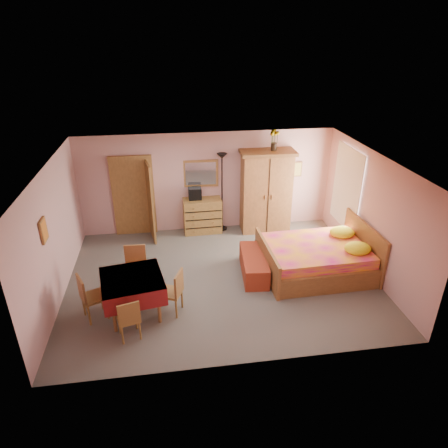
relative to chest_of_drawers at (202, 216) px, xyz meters
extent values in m
plane|color=#646058|center=(0.17, -2.29, -0.46)|extent=(6.50, 6.50, 0.00)
plane|color=brown|center=(0.17, -2.29, 2.14)|extent=(6.50, 6.50, 0.00)
cube|color=#C6918F|center=(0.17, 0.21, 0.84)|extent=(6.50, 0.10, 2.60)
cube|color=#C6918F|center=(0.17, -4.79, 0.84)|extent=(6.50, 0.10, 2.60)
cube|color=#C6918F|center=(-3.08, -2.29, 0.84)|extent=(0.10, 5.00, 2.60)
cube|color=#C6918F|center=(3.42, -2.29, 0.84)|extent=(0.10, 5.00, 2.60)
cube|color=#9E6B35|center=(-1.73, 0.18, 0.56)|extent=(1.06, 0.12, 2.15)
cube|color=white|center=(3.38, -1.09, 0.99)|extent=(0.08, 1.40, 1.95)
cube|color=orange|center=(-3.05, -2.89, 1.24)|extent=(0.04, 0.32, 0.42)
cube|color=#D8BF59|center=(2.52, 0.18, 1.09)|extent=(0.30, 0.04, 0.40)
cube|color=olive|center=(0.00, 0.00, 0.00)|extent=(0.99, 0.51, 0.92)
cube|color=silver|center=(0.00, 0.21, 1.09)|extent=(0.90, 0.10, 0.71)
cube|color=black|center=(-0.17, 0.04, 0.61)|extent=(0.33, 0.24, 0.30)
cube|color=black|center=(0.53, 0.07, 0.58)|extent=(0.33, 0.33, 2.09)
cube|color=#9F6336|center=(1.65, -0.11, 0.62)|extent=(1.40, 0.74, 2.16)
cube|color=gold|center=(1.80, -0.11, 1.96)|extent=(0.22, 0.22, 0.52)
cube|color=#D1147C|center=(2.25, -2.33, 0.07)|extent=(2.36, 1.88, 1.07)
cube|color=maroon|center=(0.90, -2.23, -0.23)|extent=(0.63, 1.41, 0.46)
cube|color=maroon|center=(-1.61, -3.23, -0.06)|extent=(1.27, 1.27, 0.80)
cube|color=olive|center=(-1.67, -3.86, -0.05)|extent=(0.45, 0.45, 0.82)
cube|color=olive|center=(-1.61, -2.45, 0.01)|extent=(0.45, 0.45, 0.95)
cube|color=olive|center=(-2.32, -3.23, 0.00)|extent=(0.56, 0.56, 0.92)
cube|color=olive|center=(-0.93, -3.27, -0.02)|extent=(0.53, 0.53, 0.89)
camera|label=1|loc=(-0.85, -9.48, 4.38)|focal=32.00mm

